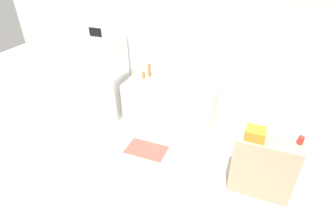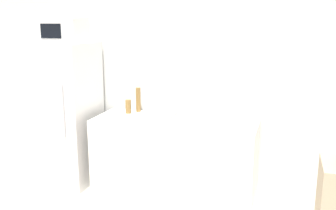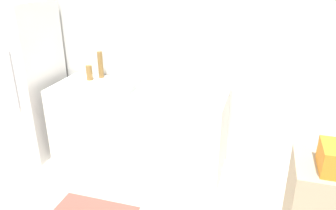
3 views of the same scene
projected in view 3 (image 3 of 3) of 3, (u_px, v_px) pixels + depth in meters
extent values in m
cube|color=silver|center=(167.00, 39.00, 3.40)|extent=(8.00, 0.06, 2.60)
cube|color=silver|center=(26.00, 81.00, 3.60)|extent=(0.60, 0.67, 1.68)
cylinder|color=#B7B7BC|center=(14.00, 81.00, 3.20)|extent=(0.02, 0.02, 0.59)
cube|color=silver|center=(139.00, 128.00, 3.44)|extent=(1.78, 0.66, 0.86)
cube|color=#9EA3A8|center=(118.00, 85.00, 3.31)|extent=(0.40, 0.33, 0.06)
cylinder|color=olive|center=(101.00, 65.00, 3.57)|extent=(0.06, 0.06, 0.29)
cylinder|color=olive|center=(89.00, 73.00, 3.51)|extent=(0.07, 0.07, 0.16)
cylinder|color=white|center=(154.00, 72.00, 3.37)|extent=(0.10, 0.10, 0.26)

